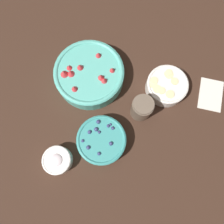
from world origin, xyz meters
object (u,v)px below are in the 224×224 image
Objects in this scene: bowl_strawberries at (89,74)px; bowl_bananas at (167,86)px; jar_chocolate at (142,108)px; bowl_cream at (57,160)px; bowl_blueberries at (101,140)px.

bowl_strawberries is 0.30m from bowl_bananas.
jar_chocolate reaches higher than bowl_strawberries.
bowl_cream is at bearing -17.64° from bowl_bananas.
bowl_bananas is (-0.15, 0.26, -0.01)m from bowl_strawberries.
bowl_strawberries is at bearing -87.30° from jar_chocolate.
bowl_bananas is at bearing 162.36° from bowl_cream.
jar_chocolate is at bearing 159.17° from bowl_cream.
bowl_blueberries is 0.17m from bowl_cream.
bowl_cream is at bearing -20.83° from jar_chocolate.
jar_chocolate is (0.14, -0.02, 0.02)m from bowl_bananas.
bowl_cream is (0.15, -0.08, -0.01)m from bowl_blueberries.
bowl_blueberries reaches higher than bowl_cream.
jar_chocolate is at bearing -9.40° from bowl_bananas.
bowl_strawberries is 0.34m from bowl_cream.
bowl_cream is at bearing 19.44° from bowl_strawberries.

